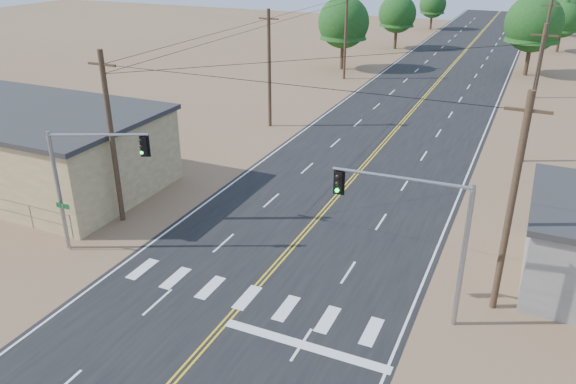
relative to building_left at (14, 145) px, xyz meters
The scene contains 17 objects.
road 26.52m from the building_left, 37.30° to the left, with size 15.00×200.00×0.02m, color black.
building_left is the anchor object (origin of this frame).
utility_pole_left_near 11.00m from the building_left, 10.78° to the right, with size 1.80×0.30×10.00m.
utility_pole_left_mid 21.00m from the building_left, 59.74° to the left, with size 1.80×0.30×10.00m.
utility_pole_left_far 39.51m from the building_left, 74.55° to the left, with size 1.80×0.30×10.00m.
utility_pole_right_near 31.67m from the building_left, ahead, with size 1.80×0.30×10.00m.
utility_pole_right_mid 36.37m from the building_left, 29.74° to the left, with size 1.80×0.30×10.00m.
utility_pole_right_far 49.43m from the building_left, 50.34° to the left, with size 1.80×0.30×10.00m.
signal_mast_left 12.60m from the building_left, 24.98° to the right, with size 4.63×2.25×6.59m.
signal_mast_right 28.76m from the building_left, ahead, with size 5.80×0.62×6.63m.
street_sign 11.91m from the building_left, 30.31° to the right, with size 0.82×0.08×2.76m.
tree_left_near 43.98m from the building_left, 78.81° to the left, with size 6.29×6.29×10.48m.
tree_left_mid 61.02m from the building_left, 79.60° to the left, with size 5.48×5.48×9.13m.
tree_left_far 82.63m from the building_left, 81.65° to the left, with size 4.71×4.71×7.85m.
tree_right_near 57.53m from the building_left, 58.47° to the left, with size 6.64×6.64×11.07m.
tree_right_mid 74.88m from the building_left, 63.55° to the left, with size 4.94×4.94×8.23m.
tree_right_far 89.57m from the building_left, 67.78° to the left, with size 5.31×5.31×8.85m.
Camera 1 is at (10.67, -11.02, 15.31)m, focal length 35.00 mm.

